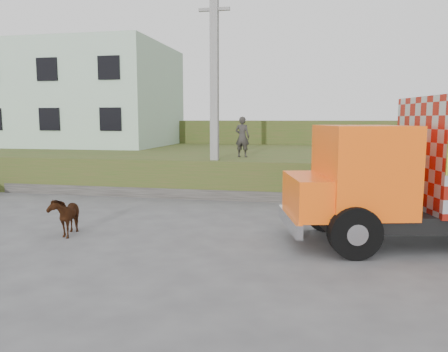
# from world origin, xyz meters

# --- Properties ---
(ground) EXTENTS (120.00, 120.00, 0.00)m
(ground) POSITION_xyz_m (0.00, 0.00, 0.00)
(ground) COLOR #474749
(ground) RESTS_ON ground
(embankment) EXTENTS (40.00, 12.00, 1.50)m
(embankment) POSITION_xyz_m (0.00, 10.00, 0.75)
(embankment) COLOR #324F1A
(embankment) RESTS_ON ground
(embankment_far) EXTENTS (40.00, 12.00, 3.00)m
(embankment_far) POSITION_xyz_m (0.00, 22.00, 1.50)
(embankment_far) COLOR #324F1A
(embankment_far) RESTS_ON ground
(retaining_strip) EXTENTS (16.00, 0.50, 0.40)m
(retaining_strip) POSITION_xyz_m (-2.00, 4.20, 0.20)
(retaining_strip) COLOR #595651
(retaining_strip) RESTS_ON ground
(building) EXTENTS (10.00, 8.00, 6.00)m
(building) POSITION_xyz_m (-11.00, 13.00, 4.50)
(building) COLOR #A1BDA6
(building) RESTS_ON embankment
(utility_pole) EXTENTS (1.20, 0.30, 8.00)m
(utility_pole) POSITION_xyz_m (-1.00, 4.60, 4.08)
(utility_pole) COLOR gray
(utility_pole) RESTS_ON ground
(cow) EXTENTS (0.88, 1.36, 1.06)m
(cow) POSITION_xyz_m (-3.68, -1.71, 0.53)
(cow) COLOR #331A0C
(cow) RESTS_ON ground
(pedestrian) EXTENTS (0.69, 0.52, 1.71)m
(pedestrian) POSITION_xyz_m (-0.15, 6.15, 2.35)
(pedestrian) COLOR #302D2B
(pedestrian) RESTS_ON embankment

